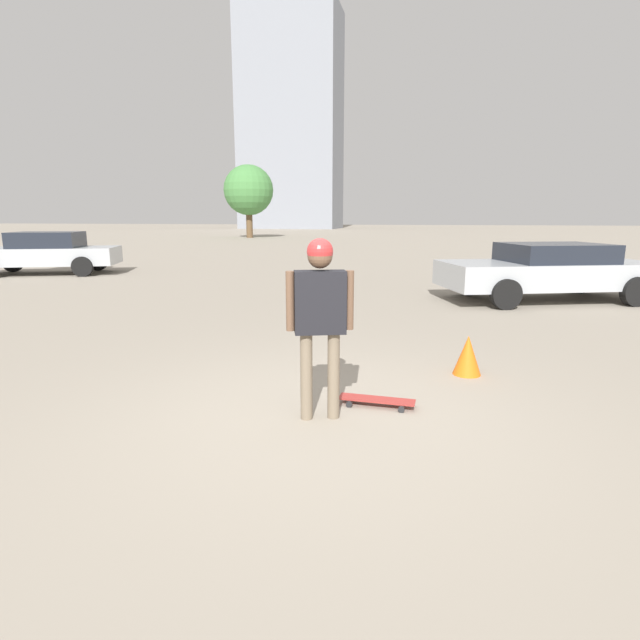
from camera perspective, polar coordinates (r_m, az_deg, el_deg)
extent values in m
plane|color=gray|center=(4.79, 0.00, -11.11)|extent=(220.00, 220.00, 0.00)
cylinder|color=#7A6B56|center=(4.63, -1.57, -6.47)|extent=(0.11, 0.11, 0.82)
cylinder|color=#7A6B56|center=(4.66, 1.56, -6.38)|extent=(0.11, 0.11, 0.82)
cube|color=black|center=(4.48, 0.00, 2.04)|extent=(0.50, 0.33, 0.57)
cylinder|color=brown|center=(4.46, -3.43, 2.16)|extent=(0.08, 0.08, 0.54)
cylinder|color=brown|center=(4.51, 3.40, 2.27)|extent=(0.08, 0.08, 0.54)
sphere|color=brown|center=(4.42, 0.00, 7.33)|extent=(0.22, 0.22, 0.22)
sphere|color=red|center=(4.42, 0.00, 7.84)|extent=(0.23, 0.23, 0.23)
cube|color=#A5332D|center=(5.07, 6.50, -9.01)|extent=(0.77, 0.22, 0.01)
cylinder|color=#262628|center=(5.03, 3.35, -9.58)|extent=(0.06, 0.03, 0.06)
cylinder|color=#262628|center=(5.23, 3.85, -8.76)|extent=(0.06, 0.03, 0.06)
cylinder|color=#262628|center=(4.96, 9.28, -10.05)|extent=(0.06, 0.03, 0.06)
cylinder|color=#262628|center=(5.16, 9.55, -9.19)|extent=(0.06, 0.03, 0.06)
cube|color=#ADB2B7|center=(12.29, 24.56, 4.77)|extent=(5.01, 3.33, 0.56)
cube|color=#1E232D|center=(12.31, 25.21, 6.98)|extent=(2.54, 2.29, 0.40)
cylinder|color=black|center=(10.80, 20.47, 2.78)|extent=(0.66, 0.40, 0.63)
cylinder|color=black|center=(12.48, 16.53, 4.15)|extent=(0.66, 0.40, 0.63)
cylinder|color=black|center=(12.40, 32.40, 2.76)|extent=(0.66, 0.40, 0.63)
cylinder|color=black|center=(13.88, 27.55, 4.03)|extent=(0.66, 0.40, 0.63)
cube|color=#ADB2B7|center=(18.69, -28.90, 6.42)|extent=(4.78, 3.31, 0.56)
cube|color=#1E232D|center=(18.63, -28.74, 8.06)|extent=(2.45, 2.24, 0.50)
cylinder|color=black|center=(20.04, -31.69, 5.60)|extent=(0.66, 0.42, 0.63)
cylinder|color=black|center=(17.44, -25.52, 5.54)|extent=(0.66, 0.42, 0.63)
cylinder|color=black|center=(19.17, -24.05, 6.12)|extent=(0.66, 0.42, 0.63)
cube|color=gray|center=(81.54, -3.35, 21.68)|extent=(14.75, 9.15, 31.86)
cylinder|color=brown|center=(45.18, -8.07, 10.94)|extent=(0.56, 0.56, 2.59)
sphere|color=#478442|center=(45.23, -8.18, 14.49)|extent=(4.31, 4.31, 4.31)
cone|color=orange|center=(6.21, 16.52, -3.87)|extent=(0.33, 0.33, 0.48)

